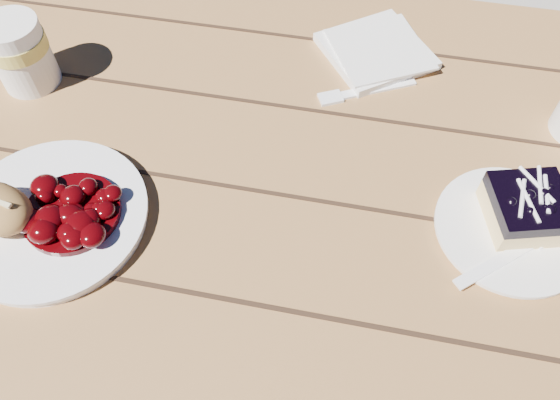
% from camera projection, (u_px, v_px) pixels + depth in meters
% --- Properties ---
extents(ground, '(60.00, 60.00, 0.00)m').
position_uv_depth(ground, '(323.00, 346.00, 1.38)').
color(ground, '#9C978D').
rests_on(ground, ground).
extents(picnic_table, '(2.00, 1.55, 0.75)m').
position_uv_depth(picnic_table, '(346.00, 221.00, 0.89)').
color(picnic_table, brown).
rests_on(picnic_table, ground).
extents(main_plate, '(0.24, 0.24, 0.02)m').
position_uv_depth(main_plate, '(52.00, 218.00, 0.70)').
color(main_plate, white).
rests_on(main_plate, picnic_table).
extents(goulash_stew, '(0.12, 0.12, 0.04)m').
position_uv_depth(goulash_stew, '(68.00, 206.00, 0.67)').
color(goulash_stew, '#3D0204').
rests_on(goulash_stew, main_plate).
extents(dessert_plate, '(0.19, 0.19, 0.01)m').
position_uv_depth(dessert_plate, '(510.00, 230.00, 0.69)').
color(dessert_plate, white).
rests_on(dessert_plate, picnic_table).
extents(blueberry_cake, '(0.11, 0.11, 0.05)m').
position_uv_depth(blueberry_cake, '(527.00, 208.00, 0.67)').
color(blueberry_cake, '#FAD888').
rests_on(blueberry_cake, dessert_plate).
extents(fork_dessert, '(0.14, 0.12, 0.00)m').
position_uv_depth(fork_dessert, '(497.00, 262.00, 0.65)').
color(fork_dessert, white).
rests_on(fork_dessert, dessert_plate).
extents(napkin_stack, '(0.21, 0.21, 0.01)m').
position_uv_depth(napkin_stack, '(376.00, 51.00, 0.88)').
color(napkin_stack, white).
rests_on(napkin_stack, picnic_table).
extents(fork_table, '(0.15, 0.09, 0.00)m').
position_uv_depth(fork_table, '(377.00, 88.00, 0.84)').
color(fork_table, white).
rests_on(fork_table, picnic_table).
extents(second_cup, '(0.09, 0.09, 0.11)m').
position_uv_depth(second_cup, '(21.00, 54.00, 0.81)').
color(second_cup, white).
rests_on(second_cup, picnic_table).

